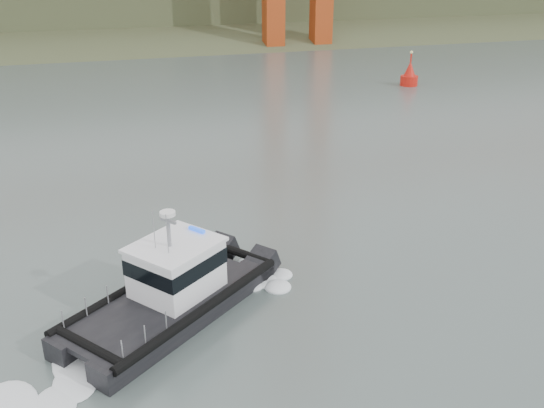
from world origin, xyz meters
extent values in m
plane|color=#4B5956|center=(0.00, 0.00, 0.00)|extent=(400.00, 400.00, 0.00)
cube|color=#364225|center=(0.00, 92.00, 0.00)|extent=(500.00, 44.72, 16.25)
cube|color=black|center=(-8.20, 4.76, 0.42)|extent=(9.34, 7.94, 1.20)
cube|color=black|center=(-6.50, 2.67, 0.42)|extent=(9.34, 7.94, 1.20)
cube|color=black|center=(-7.74, 3.40, 0.90)|extent=(9.88, 9.09, 0.25)
cube|color=white|center=(-6.96, 4.03, 2.17)|extent=(4.68, 4.59, 2.30)
cube|color=black|center=(-6.96, 4.03, 2.58)|extent=(4.76, 4.68, 0.75)
cube|color=white|center=(-6.96, 4.03, 3.39)|extent=(4.96, 4.87, 0.16)
cylinder|color=gray|center=(-7.19, 3.84, 4.21)|extent=(0.16, 0.16, 1.80)
cylinder|color=white|center=(-7.19, 3.84, 5.06)|extent=(0.70, 0.70, 0.18)
cylinder|color=red|center=(26.12, 44.49, 0.46)|extent=(2.07, 2.07, 1.38)
cone|color=red|center=(26.12, 44.49, 1.84)|extent=(1.61, 1.61, 2.07)
cylinder|color=red|center=(26.12, 44.49, 3.22)|extent=(0.18, 0.18, 1.15)
sphere|color=#E5D87F|center=(26.12, 44.49, 3.91)|extent=(0.34, 0.34, 0.34)
camera|label=1|loc=(-9.37, -20.45, 15.97)|focal=40.00mm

